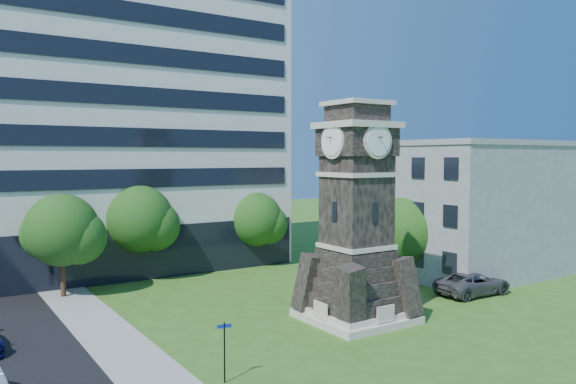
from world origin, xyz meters
TOP-DOWN VIEW (x-y plane):
  - ground at (0.00, 0.00)m, footprint 160.00×160.00m
  - sidewalk at (-9.50, 5.00)m, footprint 3.00×70.00m
  - clock_tower at (3.00, 2.00)m, footprint 5.40×5.40m
  - office_tall at (-3.20, 25.84)m, footprint 26.20×15.11m
  - office_low at (19.97, 8.00)m, footprint 15.20×12.20m
  - car_east_lot at (13.28, 2.21)m, footprint 5.56×2.74m
  - park_bench at (5.62, 1.56)m, footprint 1.72×0.46m
  - street_sign at (-7.19, -1.96)m, footprint 0.60×0.06m
  - tree_nw at (-9.69, 16.39)m, footprint 5.22×4.75m
  - tree_nc at (-3.83, 18.63)m, footprint 5.50×5.00m
  - tree_ne at (6.13, 18.77)m, footprint 4.99×4.53m
  - tree_east at (13.10, 8.00)m, footprint 5.67×5.16m

SIDE VIEW (x-z plane):
  - ground at x=0.00m, z-range 0.00..0.00m
  - sidewalk at x=-9.50m, z-range 0.00..0.06m
  - park_bench at x=5.62m, z-range 0.03..0.92m
  - car_east_lot at x=13.28m, z-range 0.00..1.52m
  - street_sign at x=-7.19m, z-range 0.31..2.80m
  - tree_east at x=13.10m, z-range 0.39..6.63m
  - tree_ne at x=6.13m, z-range 0.69..6.92m
  - tree_nw at x=-9.69m, z-range 0.85..7.66m
  - tree_nc at x=-3.83m, z-range 0.86..7.95m
  - office_low at x=19.97m, z-range 0.01..10.41m
  - clock_tower at x=3.00m, z-range -0.83..11.39m
  - office_tall at x=-3.20m, z-range -0.08..28.52m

